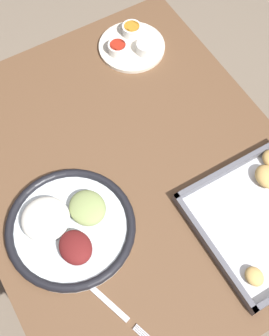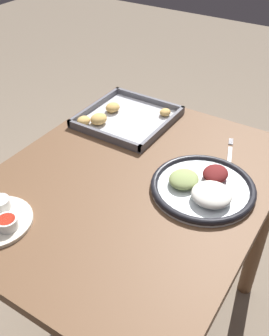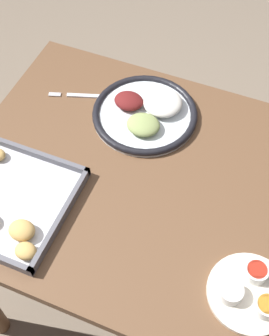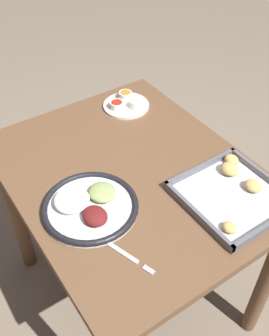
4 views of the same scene
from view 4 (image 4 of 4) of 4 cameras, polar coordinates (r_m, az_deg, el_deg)
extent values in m
plane|color=#7A6B59|center=(1.91, -0.37, -17.38)|extent=(8.00, 8.00, 0.00)
cube|color=brown|center=(1.31, -0.51, -0.93)|extent=(0.93, 0.75, 0.03)
cylinder|color=brown|center=(1.78, -16.91, -6.16)|extent=(0.06, 0.06, 0.74)
cylinder|color=brown|center=(1.96, 0.68, 1.68)|extent=(0.06, 0.06, 0.74)
cylinder|color=brown|center=(1.59, 18.66, -15.03)|extent=(0.06, 0.06, 0.74)
cylinder|color=silver|center=(1.19, -6.45, -5.74)|extent=(0.29, 0.29, 0.01)
torus|color=black|center=(1.18, -6.47, -5.55)|extent=(0.29, 0.29, 0.02)
ellipsoid|color=silver|center=(1.18, -9.11, -4.60)|extent=(0.11, 0.11, 0.04)
ellipsoid|color=maroon|center=(1.14, -5.76, -6.94)|extent=(0.08, 0.07, 0.03)
ellipsoid|color=#8C9E5B|center=(1.20, -4.72, -3.54)|extent=(0.09, 0.08, 0.03)
cube|color=silver|center=(1.10, -2.74, -11.55)|extent=(0.15, 0.06, 0.00)
cylinder|color=silver|center=(1.06, 1.90, -14.72)|extent=(0.03, 0.01, 0.00)
cylinder|color=silver|center=(1.06, 2.02, -14.59)|extent=(0.03, 0.01, 0.00)
cylinder|color=silver|center=(1.06, 2.14, -14.45)|extent=(0.03, 0.01, 0.00)
cylinder|color=silver|center=(1.06, 2.25, -14.32)|extent=(0.03, 0.01, 0.00)
cylinder|color=beige|center=(1.59, -1.22, 9.05)|extent=(0.18, 0.18, 0.01)
cylinder|color=silver|center=(1.56, -2.60, 9.11)|extent=(0.05, 0.05, 0.03)
cylinder|color=#B22819|center=(1.56, -2.61, 9.43)|extent=(0.04, 0.04, 0.01)
cylinder|color=silver|center=(1.57, 0.23, 9.26)|extent=(0.05, 0.05, 0.03)
cylinder|color=#593319|center=(1.56, 0.23, 9.62)|extent=(0.04, 0.04, 0.01)
cylinder|color=silver|center=(1.62, -1.32, 10.49)|extent=(0.05, 0.05, 0.03)
cylinder|color=#C67F23|center=(1.61, -1.33, 10.83)|extent=(0.04, 0.04, 0.01)
cube|color=#595960|center=(1.25, 13.91, -4.15)|extent=(0.30, 0.30, 0.01)
cube|color=silver|center=(1.25, 13.94, -4.03)|extent=(0.28, 0.27, 0.00)
cube|color=#595960|center=(1.16, 9.05, -6.64)|extent=(0.30, 0.01, 0.02)
cube|color=#595960|center=(1.33, 18.35, -1.11)|extent=(0.30, 0.01, 0.02)
cube|color=#595960|center=(1.31, 9.60, 0.09)|extent=(0.01, 0.30, 0.02)
cube|color=#595960|center=(1.19, 18.93, -7.85)|extent=(0.01, 0.30, 0.02)
ellipsoid|color=tan|center=(1.31, 13.65, -0.14)|extent=(0.06, 0.05, 0.03)
ellipsoid|color=tan|center=(1.35, 13.89, 1.19)|extent=(0.05, 0.04, 0.03)
ellipsoid|color=tan|center=(1.27, 16.83, -2.49)|extent=(0.06, 0.05, 0.03)
ellipsoid|color=tan|center=(1.15, 13.60, -8.40)|extent=(0.04, 0.04, 0.02)
camera|label=1|loc=(0.43, 8.08, 55.42)|focal=50.00mm
camera|label=2|loc=(1.53, -37.57, 29.08)|focal=42.00mm
camera|label=3|loc=(1.53, 19.73, 44.42)|focal=50.00mm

